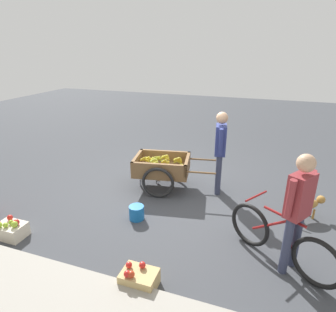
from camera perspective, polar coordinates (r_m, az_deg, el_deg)
ground_plane at (r=5.93m, az=0.81°, el=-7.02°), size 24.00×24.00×0.00m
fruit_cart at (r=5.91m, az=-1.20°, el=-2.42°), size 1.76×1.06×0.71m
vendor_person at (r=5.62m, az=10.36°, el=2.04°), size 0.26×0.59×1.65m
bicycle at (r=4.28m, az=21.41°, el=-15.39°), size 1.42×0.97×0.85m
cyclist_person at (r=3.90m, az=24.53°, el=-8.72°), size 0.35×0.50×1.64m
dog at (r=5.51m, az=26.19°, el=-8.59°), size 0.59×0.40×0.40m
plastic_bucket at (r=5.04m, az=-6.27°, el=-11.12°), size 0.26×0.26×0.24m
apple_crate at (r=3.85m, az=-5.82°, el=-23.15°), size 0.44×0.32×0.31m
mixed_fruit_crate at (r=5.20m, az=-28.77°, el=-12.71°), size 0.44×0.32×0.32m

